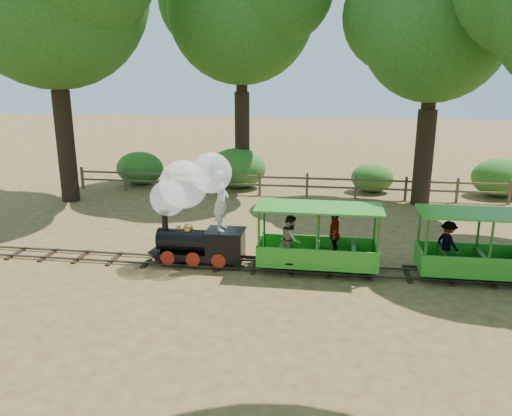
# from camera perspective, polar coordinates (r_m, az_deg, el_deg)

# --- Properties ---
(ground) EXTENTS (90.00, 90.00, 0.00)m
(ground) POSITION_cam_1_polar(r_m,az_deg,el_deg) (13.56, -0.12, -6.82)
(ground) COLOR olive
(ground) RESTS_ON ground
(track) EXTENTS (22.00, 1.00, 0.10)m
(track) POSITION_cam_1_polar(r_m,az_deg,el_deg) (13.53, -0.12, -6.56)
(track) COLOR #3F3D3A
(track) RESTS_ON ground
(locomotive) EXTENTS (2.74, 1.29, 3.15)m
(locomotive) POSITION_cam_1_polar(r_m,az_deg,el_deg) (13.41, -7.29, 0.74)
(locomotive) COLOR black
(locomotive) RESTS_ON ground
(carriage_front) EXTENTS (3.24, 1.32, 1.68)m
(carriage_front) POSITION_cam_1_polar(r_m,az_deg,el_deg) (13.12, 6.73, -4.06)
(carriage_front) COLOR green
(carriage_front) RESTS_ON track
(carriage_rear) EXTENTS (3.24, 1.32, 1.68)m
(carriage_rear) POSITION_cam_1_polar(r_m,az_deg,el_deg) (13.73, 24.19, -4.68)
(carriage_rear) COLOR green
(carriage_rear) RESTS_ON track
(oak_nc) EXTENTS (7.71, 6.79, 10.67)m
(oak_nc) POSITION_cam_1_polar(r_m,az_deg,el_deg) (22.50, -1.74, 22.48)
(oak_nc) COLOR #2D2116
(oak_nc) RESTS_ON ground
(oak_ne) EXTENTS (6.70, 5.90, 9.30)m
(oak_ne) POSITION_cam_1_polar(r_m,az_deg,el_deg) (20.37, 19.77, 19.51)
(oak_ne) COLOR #2D2116
(oak_ne) RESTS_ON ground
(fence) EXTENTS (18.10, 0.10, 1.00)m
(fence) POSITION_cam_1_polar(r_m,az_deg,el_deg) (20.99, 3.13, 2.90)
(fence) COLOR brown
(fence) RESTS_ON ground
(shrub_west) EXTENTS (2.20, 1.69, 1.52)m
(shrub_west) POSITION_cam_1_polar(r_m,az_deg,el_deg) (23.78, -13.13, 4.46)
(shrub_west) COLOR #2D6B1E
(shrub_west) RESTS_ON ground
(shrub_mid_w) EXTENTS (2.59, 1.99, 1.79)m
(shrub_mid_w) POSITION_cam_1_polar(r_m,az_deg,el_deg) (22.49, -2.17, 4.58)
(shrub_mid_w) COLOR #2D6B1E
(shrub_mid_w) RESTS_ON ground
(shrub_mid_e) EXTENTS (1.82, 1.40, 1.26)m
(shrub_mid_e) POSITION_cam_1_polar(r_m,az_deg,el_deg) (22.25, 13.14, 3.37)
(shrub_mid_e) COLOR #2D6B1E
(shrub_mid_e) RESTS_ON ground
(shrub_east) EXTENTS (2.35, 1.81, 1.63)m
(shrub_east) POSITION_cam_1_polar(r_m,az_deg,el_deg) (23.25, 26.17, 3.15)
(shrub_east) COLOR #2D6B1E
(shrub_east) RESTS_ON ground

